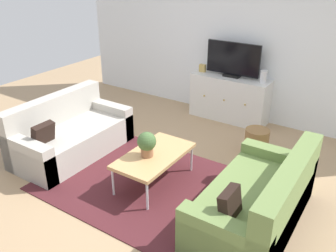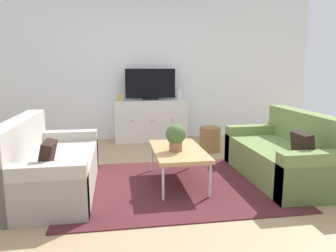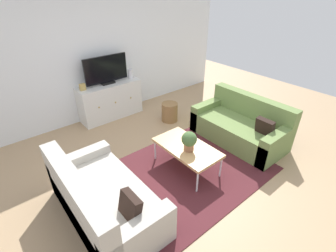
% 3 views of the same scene
% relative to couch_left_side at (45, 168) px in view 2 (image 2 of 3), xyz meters
% --- Properties ---
extents(ground_plane, '(10.00, 10.00, 0.00)m').
position_rel_couch_left_side_xyz_m(ground_plane, '(1.44, 0.10, -0.27)').
color(ground_plane, tan).
extents(wall_back, '(6.40, 0.12, 2.70)m').
position_rel_couch_left_side_xyz_m(wall_back, '(1.44, 2.65, 1.08)').
color(wall_back, white).
rests_on(wall_back, ground_plane).
extents(area_rug, '(2.50, 1.90, 0.01)m').
position_rel_couch_left_side_xyz_m(area_rug, '(1.44, -0.05, -0.27)').
color(area_rug, '#4C1E23').
rests_on(area_rug, ground_plane).
extents(couch_left_side, '(0.87, 1.68, 0.82)m').
position_rel_couch_left_side_xyz_m(couch_left_side, '(0.00, 0.00, 0.00)').
color(couch_left_side, '#B2ADA3').
rests_on(couch_left_side, ground_plane).
extents(couch_right_side, '(0.87, 1.68, 0.82)m').
position_rel_couch_left_side_xyz_m(couch_right_side, '(2.87, 0.00, 0.00)').
color(couch_right_side, olive).
rests_on(couch_right_side, ground_plane).
extents(coffee_table, '(0.58, 1.06, 0.42)m').
position_rel_couch_left_side_xyz_m(coffee_table, '(1.49, 0.04, 0.12)').
color(coffee_table, tan).
rests_on(coffee_table, ground_plane).
extents(potted_plant, '(0.23, 0.23, 0.31)m').
position_rel_couch_left_side_xyz_m(potted_plant, '(1.45, -0.05, 0.32)').
color(potted_plant, '#936042').
rests_on(potted_plant, coffee_table).
extents(tv_console, '(1.34, 0.47, 0.77)m').
position_rel_couch_left_side_xyz_m(tv_console, '(1.43, 2.37, 0.11)').
color(tv_console, silver).
rests_on(tv_console, ground_plane).
extents(flat_screen_tv, '(0.93, 0.16, 0.58)m').
position_rel_couch_left_side_xyz_m(flat_screen_tv, '(1.43, 2.39, 0.78)').
color(flat_screen_tv, black).
rests_on(flat_screen_tv, tv_console).
extents(glass_vase, '(0.11, 0.11, 0.20)m').
position_rel_couch_left_side_xyz_m(glass_vase, '(1.97, 2.37, 0.59)').
color(glass_vase, silver).
rests_on(glass_vase, tv_console).
extents(mantel_clock, '(0.11, 0.07, 0.13)m').
position_rel_couch_left_side_xyz_m(mantel_clock, '(0.88, 2.37, 0.56)').
color(mantel_clock, tan).
rests_on(mantel_clock, tv_console).
extents(wicker_basket, '(0.34, 0.34, 0.40)m').
position_rel_couch_left_side_xyz_m(wicker_basket, '(2.30, 1.41, -0.07)').
color(wicker_basket, olive).
rests_on(wicker_basket, ground_plane).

